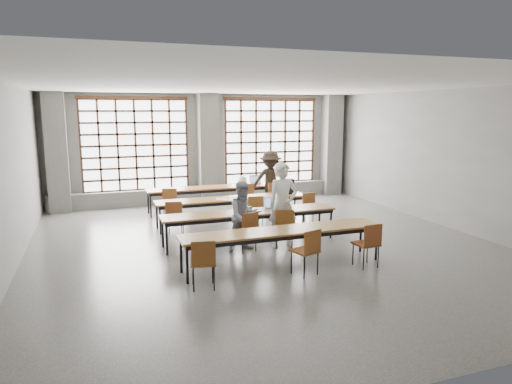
% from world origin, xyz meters
% --- Properties ---
extents(floor, '(11.00, 11.00, 0.00)m').
position_xyz_m(floor, '(0.00, 0.00, 0.00)').
color(floor, '#494947').
rests_on(floor, ground).
extents(ceiling, '(11.00, 11.00, 0.00)m').
position_xyz_m(ceiling, '(0.00, 0.00, 3.50)').
color(ceiling, silver).
rests_on(ceiling, floor).
extents(wall_back, '(10.00, 0.00, 10.00)m').
position_xyz_m(wall_back, '(0.00, 5.50, 1.75)').
color(wall_back, slate).
rests_on(wall_back, floor).
extents(wall_front, '(10.00, 0.00, 10.00)m').
position_xyz_m(wall_front, '(0.00, -5.50, 1.75)').
color(wall_front, slate).
rests_on(wall_front, floor).
extents(wall_left, '(0.00, 11.00, 11.00)m').
position_xyz_m(wall_left, '(-5.00, 0.00, 1.75)').
color(wall_left, slate).
rests_on(wall_left, floor).
extents(wall_right, '(0.00, 11.00, 11.00)m').
position_xyz_m(wall_right, '(5.00, 0.00, 1.75)').
color(wall_right, slate).
rests_on(wall_right, floor).
extents(column_left, '(0.60, 0.55, 3.50)m').
position_xyz_m(column_left, '(-4.50, 5.22, 1.75)').
color(column_left, '#585855').
rests_on(column_left, floor).
extents(column_mid, '(0.60, 0.55, 3.50)m').
position_xyz_m(column_mid, '(0.00, 5.22, 1.75)').
color(column_mid, '#585855').
rests_on(column_mid, floor).
extents(column_right, '(0.60, 0.55, 3.50)m').
position_xyz_m(column_right, '(4.50, 5.22, 1.75)').
color(column_right, '#585855').
rests_on(column_right, floor).
extents(window_left, '(3.32, 0.12, 3.00)m').
position_xyz_m(window_left, '(-2.25, 5.42, 1.90)').
color(window_left, white).
rests_on(window_left, wall_back).
extents(window_right, '(3.32, 0.12, 3.00)m').
position_xyz_m(window_right, '(2.25, 5.42, 1.90)').
color(window_right, white).
rests_on(window_right, wall_back).
extents(sill_ledge, '(9.80, 0.35, 0.50)m').
position_xyz_m(sill_ledge, '(0.00, 5.30, 0.25)').
color(sill_ledge, '#585855').
rests_on(sill_ledge, floor).
extents(desk_row_a, '(4.00, 0.70, 0.73)m').
position_xyz_m(desk_row_a, '(-0.16, 3.86, 0.66)').
color(desk_row_a, brown).
rests_on(desk_row_a, floor).
extents(desk_row_b, '(4.00, 0.70, 0.73)m').
position_xyz_m(desk_row_b, '(-0.15, 2.01, 0.66)').
color(desk_row_b, brown).
rests_on(desk_row_b, floor).
extents(desk_row_c, '(4.00, 0.70, 0.73)m').
position_xyz_m(desk_row_c, '(-0.25, 0.33, 0.66)').
color(desk_row_c, brown).
rests_on(desk_row_c, floor).
extents(desk_row_d, '(4.00, 0.70, 0.73)m').
position_xyz_m(desk_row_d, '(-0.16, -1.38, 0.66)').
color(desk_row_d, brown).
rests_on(desk_row_d, floor).
extents(chair_back_left, '(0.52, 0.52, 0.88)m').
position_xyz_m(chair_back_left, '(-1.58, 3.23, 0.54)').
color(chair_back_left, brown).
rests_on(chair_back_left, floor).
extents(chair_back_mid, '(0.46, 0.46, 0.88)m').
position_xyz_m(chair_back_mid, '(0.64, 3.23, 0.54)').
color(chair_back_mid, brown).
rests_on(chair_back_mid, floor).
extents(chair_back_right, '(0.46, 0.47, 0.88)m').
position_xyz_m(chair_back_right, '(1.45, 3.23, 0.54)').
color(chair_back_right, brown).
rests_on(chair_back_right, floor).
extents(chair_mid_left, '(0.52, 0.52, 0.88)m').
position_xyz_m(chair_mid_left, '(-1.77, 1.38, 0.54)').
color(chair_mid_left, brown).
rests_on(chair_mid_left, floor).
extents(chair_mid_centre, '(0.46, 0.46, 0.88)m').
position_xyz_m(chair_mid_centre, '(0.24, 1.38, 0.54)').
color(chair_mid_centre, brown).
rests_on(chair_mid_centre, floor).
extents(chair_mid_right, '(0.49, 0.49, 0.88)m').
position_xyz_m(chair_mid_right, '(1.66, 1.38, 0.54)').
color(chair_mid_right, brown).
rests_on(chair_mid_right, floor).
extents(chair_front_left, '(0.52, 0.52, 0.88)m').
position_xyz_m(chair_front_left, '(-0.53, -0.29, 0.54)').
color(chair_front_left, brown).
rests_on(chair_front_left, floor).
extents(chair_front_right, '(0.52, 0.53, 0.88)m').
position_xyz_m(chair_front_right, '(0.33, -0.29, 0.54)').
color(chair_front_right, brown).
rests_on(chair_front_right, floor).
extents(chair_near_left, '(0.49, 0.49, 0.88)m').
position_xyz_m(chair_near_left, '(-1.87, -2.01, 0.54)').
color(chair_near_left, brown).
rests_on(chair_near_left, floor).
extents(chair_near_mid, '(0.53, 0.53, 0.88)m').
position_xyz_m(chair_near_mid, '(0.06, -2.01, 0.54)').
color(chair_near_mid, brown).
rests_on(chair_near_mid, floor).
extents(chair_near_right, '(0.45, 0.45, 0.88)m').
position_xyz_m(chair_near_right, '(1.34, -2.01, 0.54)').
color(chair_near_right, brown).
rests_on(chair_near_right, floor).
extents(student_male, '(0.69, 0.46, 1.87)m').
position_xyz_m(student_male, '(0.35, -0.17, 0.93)').
color(student_male, silver).
rests_on(student_male, floor).
extents(student_female, '(0.81, 0.67, 1.51)m').
position_xyz_m(student_female, '(-0.55, -0.17, 0.75)').
color(student_female, '#172246').
rests_on(student_female, floor).
extents(student_back, '(1.33, 1.08, 1.79)m').
position_xyz_m(student_back, '(1.44, 3.36, 0.89)').
color(student_back, black).
rests_on(student_back, floor).
extents(laptop_front, '(0.43, 0.40, 0.26)m').
position_xyz_m(laptop_front, '(0.32, 0.44, 0.79)').
color(laptop_front, silver).
rests_on(laptop_front, desk_row_c).
extents(laptop_back, '(0.37, 0.32, 0.26)m').
position_xyz_m(laptop_back, '(1.20, 3.97, 0.79)').
color(laptop_back, '#B9B8BD').
rests_on(laptop_back, desk_row_a).
extents(mouse, '(0.11, 0.09, 0.04)m').
position_xyz_m(mouse, '(0.70, 0.31, 0.75)').
color(mouse, silver).
rests_on(mouse, desk_row_c).
extents(green_box, '(0.26, 0.12, 0.09)m').
position_xyz_m(green_box, '(-0.30, 0.41, 0.78)').
color(green_box, '#2D8C36').
rests_on(green_box, desk_row_c).
extents(phone, '(0.14, 0.07, 0.01)m').
position_xyz_m(phone, '(-0.07, 0.23, 0.74)').
color(phone, black).
rests_on(phone, desk_row_c).
extents(paper_sheet_b, '(0.34, 0.27, 0.00)m').
position_xyz_m(paper_sheet_b, '(-0.45, 1.96, 0.73)').
color(paper_sheet_b, white).
rests_on(paper_sheet_b, desk_row_b).
extents(paper_sheet_c, '(0.31, 0.23, 0.00)m').
position_xyz_m(paper_sheet_c, '(-0.05, 2.01, 0.73)').
color(paper_sheet_c, silver).
rests_on(paper_sheet_c, desk_row_b).
extents(backpack, '(0.37, 0.29, 0.40)m').
position_xyz_m(backpack, '(1.45, 2.06, 0.93)').
color(backpack, black).
rests_on(backpack, desk_row_b).
extents(plastic_bag, '(0.30, 0.26, 0.29)m').
position_xyz_m(plastic_bag, '(0.74, 3.91, 0.87)').
color(plastic_bag, white).
rests_on(plastic_bag, desk_row_a).
extents(red_pouch, '(0.21, 0.10, 0.06)m').
position_xyz_m(red_pouch, '(-1.86, -1.93, 0.50)').
color(red_pouch, maroon).
rests_on(red_pouch, chair_near_left).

